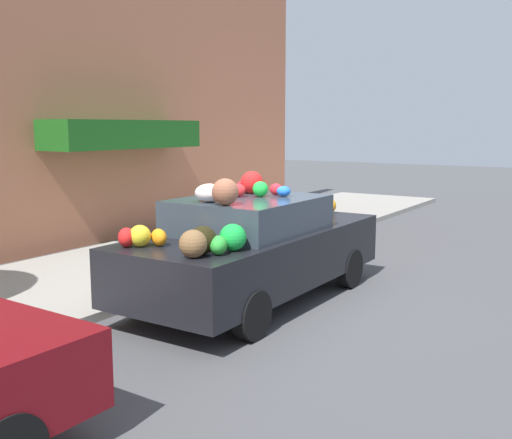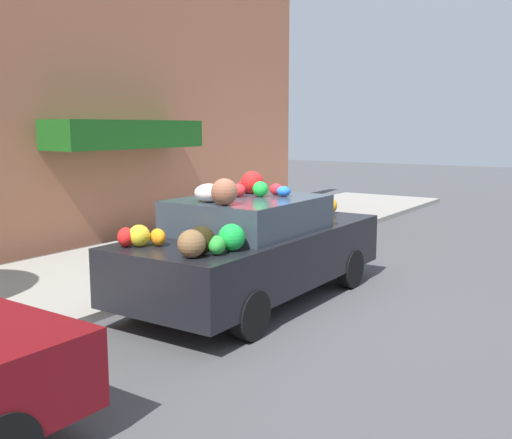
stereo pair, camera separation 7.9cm
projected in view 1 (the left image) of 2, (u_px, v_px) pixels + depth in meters
ground_plane at (256, 300)px, 8.10m from camera, size 60.00×60.00×0.00m
sidewalk_curb at (114, 270)px, 9.54m from camera, size 24.00×3.20×0.11m
building_facade at (20, 79)px, 10.34m from camera, size 18.00×1.20×6.37m
fire_hydrant at (186, 249)px, 9.18m from camera, size 0.20×0.20×0.70m
art_car at (254, 246)px, 7.95m from camera, size 4.20×1.76×1.73m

